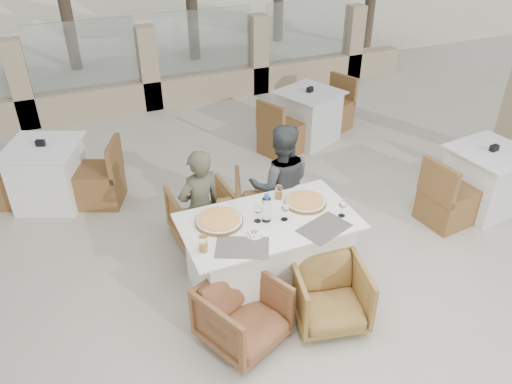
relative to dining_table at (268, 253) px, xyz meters
name	(u,v)px	position (x,y,z in m)	size (l,w,h in m)	color
ground	(263,280)	(-0.02, 0.07, -0.39)	(80.00, 80.00, 0.00)	beige
sand_patch	(87,4)	(-0.02, 14.07, -0.38)	(30.00, 16.00, 0.01)	#F6EEC9
perimeter_wall_far	(148,63)	(-0.02, 4.87, 0.42)	(10.00, 0.34, 1.60)	tan
dining_table	(268,253)	(0.00, 0.00, 0.00)	(1.60, 0.90, 0.77)	white
placemat_near_left	(242,247)	(-0.37, -0.27, 0.39)	(0.45, 0.30, 0.00)	#615C53
placemat_near_right	(324,228)	(0.41, -0.30, 0.39)	(0.45, 0.30, 0.00)	#57514B
pizza_left	(219,220)	(-0.43, 0.14, 0.41)	(0.43, 0.43, 0.06)	orange
pizza_right	(306,201)	(0.43, 0.11, 0.41)	(0.40, 0.40, 0.05)	#D6591D
water_bottle	(266,208)	(-0.02, 0.01, 0.53)	(0.08, 0.08, 0.28)	silver
wine_glass_centre	(258,213)	(-0.10, 0.03, 0.48)	(0.08, 0.08, 0.18)	white
wine_glass_near	(285,211)	(0.14, -0.04, 0.48)	(0.08, 0.08, 0.18)	white
wine_glass_corner	(342,208)	(0.65, -0.20, 0.48)	(0.08, 0.08, 0.18)	silver
beer_glass_left	(203,244)	(-0.68, -0.18, 0.46)	(0.07, 0.07, 0.15)	gold
beer_glass_right	(279,192)	(0.24, 0.30, 0.45)	(0.07, 0.07, 0.14)	orange
olive_dish	(254,233)	(-0.21, -0.16, 0.41)	(0.11, 0.11, 0.04)	white
armchair_far_left	(202,214)	(-0.35, 0.98, -0.08)	(0.64, 0.66, 0.60)	olive
armchair_far_right	(267,203)	(0.38, 0.88, -0.06)	(0.70, 0.72, 0.65)	brown
armchair_near_left	(243,314)	(-0.48, -0.55, -0.09)	(0.63, 0.65, 0.59)	brown
armchair_near_right	(329,294)	(0.31, -0.63, -0.09)	(0.62, 0.64, 0.59)	olive
diner_left	(200,208)	(-0.46, 0.62, 0.25)	(0.46, 0.30, 1.27)	#4A4A36
diner_right	(280,186)	(0.41, 0.62, 0.30)	(0.67, 0.52, 1.38)	#3E4143
bg_table_a	(48,174)	(-1.83, 2.39, 0.00)	(1.64, 0.82, 0.77)	white
bg_table_b	(308,116)	(1.87, 2.70, 0.00)	(1.64, 0.82, 0.77)	silver
bg_table_c	(485,180)	(2.92, 0.25, 0.00)	(1.64, 0.82, 0.77)	white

